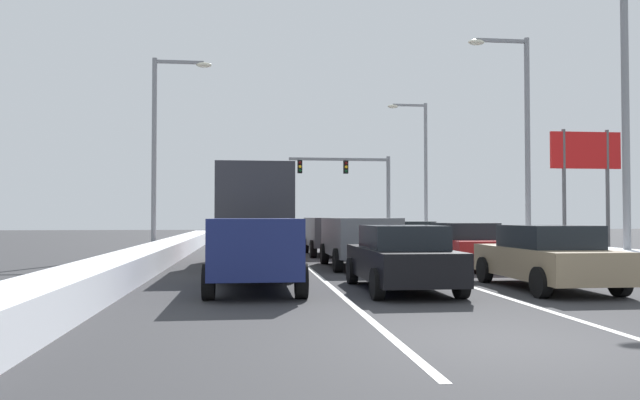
# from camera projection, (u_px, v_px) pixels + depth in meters

# --- Properties ---
(ground_plane) EXTENTS (120.00, 120.00, 0.00)m
(ground_plane) POSITION_uv_depth(u_px,v_px,m) (349.00, 263.00, 22.91)
(ground_plane) COLOR #333335
(lane_stripe_between_right_lane_and_center_lane) EXTENTS (0.14, 40.47, 0.01)m
(lane_stripe_between_right_lane_and_center_lane) POSITION_uv_depth(u_px,v_px,m) (374.00, 256.00, 26.76)
(lane_stripe_between_right_lane_and_center_lane) COLOR silver
(lane_stripe_between_right_lane_and_center_lane) RESTS_ON ground
(lane_stripe_between_center_lane_and_left_lane) EXTENTS (0.14, 40.47, 0.01)m
(lane_stripe_between_center_lane_and_left_lane) POSITION_uv_depth(u_px,v_px,m) (296.00, 257.00, 26.37)
(lane_stripe_between_center_lane_and_left_lane) COLOR silver
(lane_stripe_between_center_lane_and_left_lane) RESTS_ON ground
(snow_bank_right_shoulder) EXTENTS (1.76, 40.47, 0.73)m
(snow_bank_right_shoulder) POSITION_uv_depth(u_px,v_px,m) (491.00, 247.00, 27.38)
(snow_bank_right_shoulder) COLOR white
(snow_bank_right_shoulder) RESTS_ON ground
(snow_bank_left_shoulder) EXTENTS (1.26, 40.47, 0.69)m
(snow_bank_left_shoulder) POSITION_uv_depth(u_px,v_px,m) (169.00, 249.00, 25.77)
(snow_bank_left_shoulder) COLOR white
(snow_bank_left_shoulder) RESTS_ON ground
(sedan_tan_right_lane_nearest) EXTENTS (2.00, 4.50, 1.51)m
(sedan_tan_right_lane_nearest) POSITION_uv_depth(u_px,v_px,m) (546.00, 257.00, 14.56)
(sedan_tan_right_lane_nearest) COLOR #937F60
(sedan_tan_right_lane_nearest) RESTS_ON ground
(sedan_red_right_lane_second) EXTENTS (2.00, 4.50, 1.51)m
(sedan_red_right_lane_second) POSITION_uv_depth(u_px,v_px,m) (463.00, 245.00, 20.49)
(sedan_red_right_lane_second) COLOR maroon
(sedan_red_right_lane_second) RESTS_ON ground
(sedan_green_right_lane_third) EXTENTS (2.00, 4.50, 1.51)m
(sedan_green_right_lane_third) POSITION_uv_depth(u_px,v_px,m) (410.00, 238.00, 27.19)
(sedan_green_right_lane_third) COLOR #1E5633
(sedan_green_right_lane_third) RESTS_ON ground
(sedan_black_center_lane_nearest) EXTENTS (2.00, 4.50, 1.51)m
(sedan_black_center_lane_nearest) POSITION_uv_depth(u_px,v_px,m) (401.00, 258.00, 14.25)
(sedan_black_center_lane_nearest) COLOR black
(sedan_black_center_lane_nearest) RESTS_ON ground
(suv_gray_center_lane_second) EXTENTS (2.16, 4.90, 1.67)m
(suv_gray_center_lane_second) POSITION_uv_depth(u_px,v_px,m) (359.00, 237.00, 20.77)
(suv_gray_center_lane_second) COLOR slate
(suv_gray_center_lane_second) RESTS_ON ground
(suv_charcoal_center_lane_third) EXTENTS (2.16, 4.90, 1.67)m
(suv_charcoal_center_lane_third) POSITION_uv_depth(u_px,v_px,m) (331.00, 232.00, 27.48)
(suv_charcoal_center_lane_third) COLOR #38383D
(suv_charcoal_center_lane_third) RESTS_ON ground
(suv_navy_left_lane_nearest) EXTENTS (2.16, 4.90, 1.67)m
(suv_navy_left_lane_nearest) POSITION_uv_depth(u_px,v_px,m) (255.00, 246.00, 14.44)
(suv_navy_left_lane_nearest) COLOR navy
(suv_navy_left_lane_nearest) RESTS_ON ground
(box_truck_left_lane_second) EXTENTS (2.53, 7.20, 3.36)m
(box_truck_left_lane_second) POSITION_uv_depth(u_px,v_px,m) (254.00, 211.00, 21.38)
(box_truck_left_lane_second) COLOR maroon
(box_truck_left_lane_second) RESTS_ON ground
(suv_white_left_lane_third) EXTENTS (2.16, 4.90, 1.67)m
(suv_white_left_lane_third) POSITION_uv_depth(u_px,v_px,m) (259.00, 231.00, 30.05)
(suv_white_left_lane_third) COLOR silver
(suv_white_left_lane_third) RESTS_ON ground
(traffic_light_gantry) EXTENTS (7.54, 0.47, 6.20)m
(traffic_light_gantry) POSITION_uv_depth(u_px,v_px,m) (357.00, 179.00, 45.44)
(traffic_light_gantry) COLOR slate
(traffic_light_gantry) RESTS_ON ground
(street_lamp_right_near) EXTENTS (2.66, 0.36, 9.19)m
(street_lamp_right_near) POSITION_uv_depth(u_px,v_px,m) (615.00, 93.00, 18.41)
(street_lamp_right_near) COLOR gray
(street_lamp_right_near) RESTS_ON ground
(street_lamp_right_mid) EXTENTS (2.66, 0.36, 9.24)m
(street_lamp_right_mid) POSITION_uv_depth(u_px,v_px,m) (520.00, 128.00, 25.76)
(street_lamp_right_mid) COLOR gray
(street_lamp_right_mid) RESTS_ON ground
(street_lamp_right_far) EXTENTS (2.66, 0.36, 9.19)m
(street_lamp_right_far) POSITION_uv_depth(u_px,v_px,m) (421.00, 160.00, 40.37)
(street_lamp_right_far) COLOR gray
(street_lamp_right_far) RESTS_ON ground
(street_lamp_left_mid) EXTENTS (2.66, 0.36, 8.92)m
(street_lamp_left_mid) POSITION_uv_depth(u_px,v_px,m) (162.00, 138.00, 27.89)
(street_lamp_left_mid) COLOR gray
(street_lamp_left_mid) RESTS_ON ground
(roadside_sign_right) EXTENTS (3.20, 0.16, 5.50)m
(roadside_sign_right) POSITION_uv_depth(u_px,v_px,m) (586.00, 164.00, 26.70)
(roadside_sign_right) COLOR #59595B
(roadside_sign_right) RESTS_ON ground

